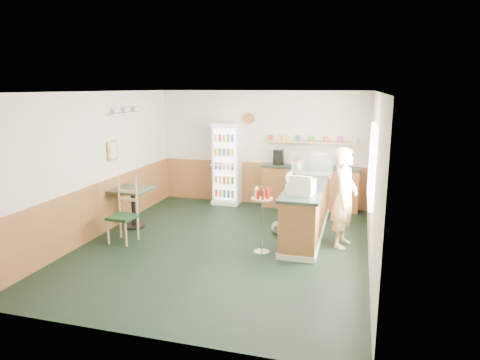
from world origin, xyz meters
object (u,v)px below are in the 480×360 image
(condiment_stand, at_px, (262,210))
(cafe_table, at_px, (133,200))
(shopkeeper, at_px, (344,198))
(display_case, at_px, (312,165))
(drinks_fridge, at_px, (227,164))
(cafe_chair, at_px, (125,208))
(cash_register, at_px, (302,187))

(condiment_stand, bearing_deg, cafe_table, 167.27)
(shopkeeper, bearing_deg, display_case, 43.05)
(shopkeeper, xyz_separation_m, condiment_stand, (-1.32, -0.69, -0.13))
(display_case, xyz_separation_m, shopkeeper, (0.70, -1.15, -0.35))
(condiment_stand, bearing_deg, drinks_fridge, 117.64)
(display_case, xyz_separation_m, cafe_chair, (-3.17, -1.93, -0.62))
(display_case, height_order, cafe_table, display_case)
(cash_register, relative_size, shopkeeper, 0.24)
(cash_register, height_order, cafe_table, cash_register)
(drinks_fridge, relative_size, display_case, 2.39)
(cash_register, bearing_deg, shopkeeper, 37.16)
(drinks_fridge, bearing_deg, condiment_stand, -62.36)
(condiment_stand, xyz_separation_m, cafe_chair, (-2.55, -0.08, -0.14))
(display_case, bearing_deg, drinks_fridge, 153.82)
(drinks_fridge, height_order, cafe_table, drinks_fridge)
(display_case, xyz_separation_m, condiment_stand, (-0.62, -1.85, -0.49))
(drinks_fridge, distance_m, cafe_chair, 3.17)
(cafe_table, bearing_deg, cash_register, -6.02)
(drinks_fridge, bearing_deg, shopkeeper, -37.85)
(drinks_fridge, distance_m, cafe_table, 2.63)
(display_case, distance_m, cash_register, 1.58)
(condiment_stand, height_order, cafe_table, condiment_stand)
(shopkeeper, bearing_deg, condiment_stand, 129.55)
(cash_register, bearing_deg, cafe_chair, -167.71)
(cafe_table, bearing_deg, condiment_stand, -12.73)
(drinks_fridge, height_order, shopkeeper, drinks_fridge)
(drinks_fridge, xyz_separation_m, condiment_stand, (1.52, -2.90, -0.22))
(cafe_chair, bearing_deg, drinks_fridge, 74.84)
(cafe_table, height_order, cafe_chair, cafe_chair)
(cash_register, relative_size, condiment_stand, 0.38)
(display_case, relative_size, cash_register, 1.89)
(condiment_stand, bearing_deg, cash_register, 23.55)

